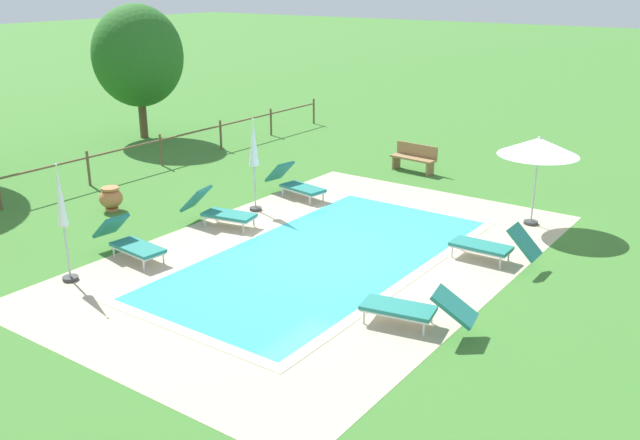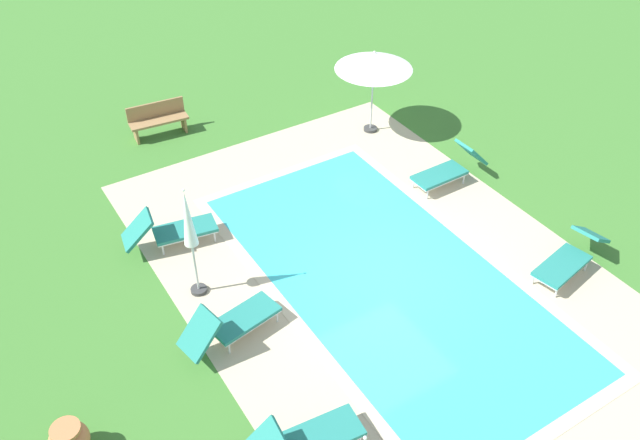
# 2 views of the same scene
# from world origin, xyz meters

# --- Properties ---
(ground_plane) EXTENTS (160.00, 160.00, 0.00)m
(ground_plane) POSITION_xyz_m (0.00, 0.00, 0.00)
(ground_plane) COLOR #3D752D
(pool_deck_paving) EXTENTS (12.05, 7.79, 0.01)m
(pool_deck_paving) POSITION_xyz_m (0.00, 0.00, 0.00)
(pool_deck_paving) COLOR #BCAD8E
(pool_deck_paving) RESTS_ON ground
(swimming_pool_water) EXTENTS (8.33, 4.06, 0.01)m
(swimming_pool_water) POSITION_xyz_m (0.00, 0.00, 0.01)
(swimming_pool_water) COLOR #38C6D1
(swimming_pool_water) RESTS_ON ground
(pool_coping_rim) EXTENTS (8.81, 4.54, 0.01)m
(pool_coping_rim) POSITION_xyz_m (0.00, 0.00, 0.01)
(pool_coping_rim) COLOR beige
(pool_coping_rim) RESTS_ON ground
(sun_lounger_north_near_steps) EXTENTS (0.92, 2.01, 0.92)m
(sun_lounger_north_near_steps) POSITION_xyz_m (3.21, 3.22, 0.38)
(sun_lounger_north_near_steps) COLOR #237A70
(sun_lounger_north_near_steps) RESTS_ON ground
(sun_lounger_north_mid) EXTENTS (0.79, 2.01, 0.88)m
(sun_lounger_north_mid) POSITION_xyz_m (-2.53, 3.44, 0.38)
(sun_lounger_north_mid) COLOR #237A70
(sun_lounger_north_mid) RESTS_ON ground
(sun_lounger_north_far) EXTENTS (0.95, 2.00, 0.93)m
(sun_lounger_north_far) POSITION_xyz_m (0.19, 3.31, 0.39)
(sun_lounger_north_far) COLOR #237A70
(sun_lounger_north_far) RESTS_ON ground
(sun_lounger_north_end) EXTENTS (0.63, 1.93, 0.93)m
(sun_lounger_north_end) POSITION_xyz_m (1.87, -3.17, 0.39)
(sun_lounger_north_end) COLOR #237A70
(sun_lounger_north_end) RESTS_ON ground
(sun_lounger_south_mid) EXTENTS (0.98, 2.10, 0.80)m
(sun_lounger_south_mid) POSITION_xyz_m (-1.79, -3.20, 0.37)
(sun_lounger_south_mid) COLOR #237A70
(sun_lounger_south_mid) RESTS_ON ground
(patio_umbrella_open_foreground) EXTENTS (1.96, 1.96, 2.25)m
(patio_umbrella_open_foreground) POSITION_xyz_m (4.78, -3.00, 1.98)
(patio_umbrella_open_foreground) COLOR #383838
(patio_umbrella_open_foreground) RESTS_ON ground
(patio_umbrella_closed_row_centre) EXTENTS (0.32, 0.32, 2.47)m
(patio_umbrella_closed_row_centre) POSITION_xyz_m (1.61, 3.35, 1.65)
(patio_umbrella_closed_row_centre) COLOR #383838
(patio_umbrella_closed_row_centre) RESTS_ON ground
(wooden_bench_lawn_side) EXTENTS (0.59, 1.54, 0.87)m
(wooden_bench_lawn_side) POSITION_xyz_m (7.55, 1.80, 0.47)
(wooden_bench_lawn_side) COLOR #937047
(wooden_bench_lawn_side) RESTS_ON ground
(terracotta_urn_near_fence) EXTENTS (0.61, 0.61, 0.64)m
(terracotta_urn_near_fence) POSITION_xyz_m (-0.62, 6.45, 0.35)
(terracotta_urn_near_fence) COLOR #C67547
(terracotta_urn_near_fence) RESTS_ON ground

